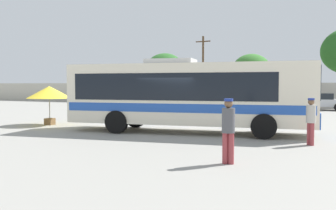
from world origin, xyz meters
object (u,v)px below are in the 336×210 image
vendor_umbrella_near_gate_yellow (49,93)px  roadside_tree_midleft (251,70)px  attendant_by_bus_door (311,119)px  utility_pole_near (203,68)px  parked_car_rightmost_silver (321,101)px  roadside_tree_left (165,70)px  passenger_waiting_on_apron (228,127)px  parked_car_third_red (243,100)px  parked_car_leftmost_dark_blue (127,98)px  coach_bus_cream_blue (185,93)px  parked_car_second_red (180,99)px

vendor_umbrella_near_gate_yellow → roadside_tree_midleft: 28.49m
attendant_by_bus_door → utility_pole_near: bearing=116.8°
utility_pole_near → attendant_by_bus_door: bearing=-63.2°
parked_car_rightmost_silver → roadside_tree_left: roadside_tree_left is taller
passenger_waiting_on_apron → roadside_tree_left: 38.71m
attendant_by_bus_door → passenger_waiting_on_apron: passenger_waiting_on_apron is taller
parked_car_third_red → roadside_tree_midleft: bearing=96.9°
parked_car_leftmost_dark_blue → coach_bus_cream_blue: bearing=-52.4°
parked_car_leftmost_dark_blue → parked_car_third_red: bearing=2.7°
passenger_waiting_on_apron → roadside_tree_left: roadside_tree_left is taller
passenger_waiting_on_apron → roadside_tree_midleft: 34.38m
roadside_tree_midleft → parked_car_second_red: bearing=-118.6°
passenger_waiting_on_apron → roadside_tree_left: (-17.94, 34.17, 3.06)m
attendant_by_bus_door → parked_car_leftmost_dark_blue: 28.37m
passenger_waiting_on_apron → parked_car_second_red: (-11.59, 24.27, -0.23)m
passenger_waiting_on_apron → utility_pole_near: (-11.48, 30.80, 3.03)m
attendant_by_bus_door → roadside_tree_midleft: (-8.37, 29.30, 2.91)m
parked_car_rightmost_silver → roadside_tree_midleft: (-7.96, 8.96, 3.11)m
roadside_tree_left → passenger_waiting_on_apron: bearing=-62.3°
attendant_by_bus_door → utility_pole_near: 29.80m
parked_car_second_red → roadside_tree_left: (-6.35, 9.90, 3.29)m
attendant_by_bus_door → roadside_tree_left: (-19.82, 29.83, 3.12)m
coach_bus_cream_blue → vendor_umbrella_near_gate_yellow: (-7.97, -0.13, -0.05)m
vendor_umbrella_near_gate_yellow → parked_car_second_red: 18.60m
vendor_umbrella_near_gate_yellow → roadside_tree_midleft: size_ratio=0.41×
parked_car_second_red → roadside_tree_left: size_ratio=0.73×
coach_bus_cream_blue → roadside_tree_midleft: bearing=95.9°
roadside_tree_left → vendor_umbrella_near_gate_yellow: bearing=-77.4°
passenger_waiting_on_apron → parked_car_leftmost_dark_blue: bearing=126.3°
parked_car_second_red → roadside_tree_midleft: roadside_tree_midleft is taller
passenger_waiting_on_apron → parked_car_third_red: bearing=102.3°
attendant_by_bus_door → parked_car_rightmost_silver: 20.35m
vendor_umbrella_near_gate_yellow → parked_car_leftmost_dark_blue: size_ratio=0.51×
passenger_waiting_on_apron → parked_car_leftmost_dark_blue: 30.46m
coach_bus_cream_blue → utility_pole_near: (-7.86, 24.98, 2.26)m
roadside_tree_left → parked_car_rightmost_silver: bearing=-26.0°
coach_bus_cream_blue → attendant_by_bus_door: size_ratio=6.60×
attendant_by_bus_door → parked_car_rightmost_silver: size_ratio=0.41×
parked_car_third_red → attendant_by_bus_door: bearing=-70.5°
parked_car_second_red → parked_car_third_red: size_ratio=1.09×
roadside_tree_midleft → vendor_umbrella_near_gate_yellow: bearing=-100.3°
roadside_tree_left → parked_car_leftmost_dark_blue: bearing=-90.5°
roadside_tree_midleft → coach_bus_cream_blue: bearing=-84.1°
roadside_tree_midleft → utility_pole_near: bearing=-150.4°
coach_bus_cream_blue → parked_car_second_red: (-7.97, 18.45, -1.00)m
passenger_waiting_on_apron → parked_car_rightmost_silver: bearing=86.6°
attendant_by_bus_door → parked_car_third_red: size_ratio=0.41×
parked_car_leftmost_dark_blue → roadside_tree_midleft: bearing=38.2°
vendor_umbrella_near_gate_yellow → roadside_tree_left: 29.27m
parked_car_rightmost_silver → roadside_tree_left: 21.86m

